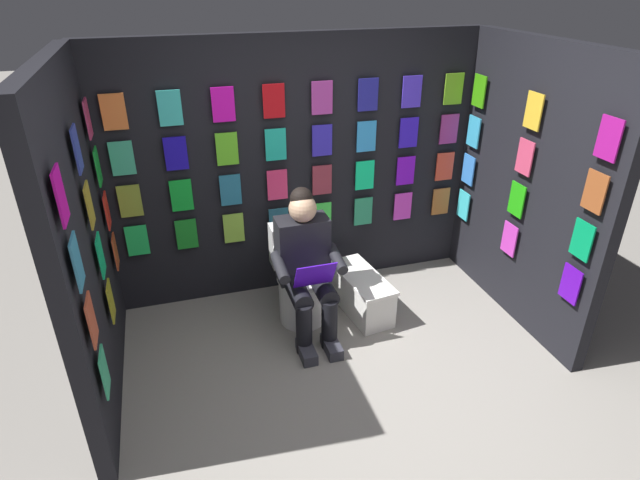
# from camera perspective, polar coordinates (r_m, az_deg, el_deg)

# --- Properties ---
(ground_plane) EXTENTS (30.00, 30.00, 0.00)m
(ground_plane) POSITION_cam_1_polar(r_m,az_deg,el_deg) (3.61, 5.64, -19.05)
(ground_plane) COLOR gray
(display_wall_back) EXTENTS (3.22, 0.14, 2.19)m
(display_wall_back) POSITION_cam_1_polar(r_m,az_deg,el_deg) (4.47, -2.50, 7.75)
(display_wall_back) COLOR black
(display_wall_back) RESTS_ON ground
(display_wall_left) EXTENTS (0.14, 1.77, 2.19)m
(display_wall_left) POSITION_cam_1_polar(r_m,az_deg,el_deg) (4.38, 21.78, 5.31)
(display_wall_left) COLOR black
(display_wall_left) RESTS_ON ground
(display_wall_right) EXTENTS (0.14, 1.77, 2.19)m
(display_wall_right) POSITION_cam_1_polar(r_m,az_deg,el_deg) (3.54, -24.42, -0.48)
(display_wall_right) COLOR black
(display_wall_right) RESTS_ON ground
(toilet) EXTENTS (0.41, 0.55, 0.77)m
(toilet) POSITION_cam_1_polar(r_m,az_deg,el_deg) (4.31, -2.25, -4.48)
(toilet) COLOR white
(toilet) RESTS_ON ground
(person_reading) EXTENTS (0.53, 0.68, 1.19)m
(person_reading) POSITION_cam_1_polar(r_m,az_deg,el_deg) (3.98, -1.46, -2.80)
(person_reading) COLOR black
(person_reading) RESTS_ON ground
(comic_longbox_near) EXTENTS (0.39, 0.73, 0.35)m
(comic_longbox_near) POSITION_cam_1_polar(r_m,az_deg,el_deg) (4.44, 4.53, -5.80)
(comic_longbox_near) COLOR white
(comic_longbox_near) RESTS_ON ground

